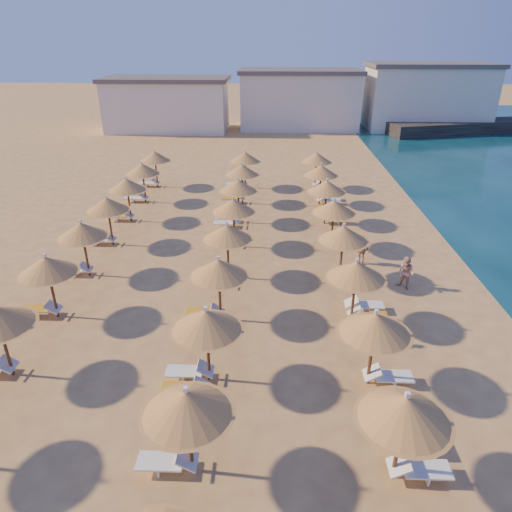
{
  "coord_description": "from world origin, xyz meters",
  "views": [
    {
      "loc": [
        -0.55,
        -16.26,
        11.09
      ],
      "look_at": [
        -1.26,
        4.0,
        1.3
      ],
      "focal_mm": 32.0,
      "sensor_mm": 36.0,
      "label": 1
    }
  ],
  "objects_px": {
    "jetty": "(499,126)",
    "parasol_row_west": "(223,250)",
    "beachgoer_a": "(360,326)",
    "beachgoer_b": "(406,273)",
    "parasol_row_east": "(349,251)",
    "beachgoer_c": "(361,250)"
  },
  "relations": [
    {
      "from": "beachgoer_a",
      "to": "beachgoer_b",
      "type": "xyz_separation_m",
      "value": [
        2.96,
        4.5,
        0.03
      ]
    },
    {
      "from": "parasol_row_west",
      "to": "beachgoer_a",
      "type": "relative_size",
      "value": 23.35
    },
    {
      "from": "jetty",
      "to": "parasol_row_west",
      "type": "xyz_separation_m",
      "value": [
        -31.22,
        -42.43,
        1.71
      ]
    },
    {
      "from": "parasol_row_east",
      "to": "jetty",
      "type": "bearing_deg",
      "value": 58.89
    },
    {
      "from": "jetty",
      "to": "beachgoer_a",
      "type": "relative_size",
      "value": 18.94
    },
    {
      "from": "parasol_row_east",
      "to": "beachgoer_a",
      "type": "xyz_separation_m",
      "value": [
        0.07,
        -3.37,
        -1.67
      ]
    },
    {
      "from": "parasol_row_west",
      "to": "parasol_row_east",
      "type": "bearing_deg",
      "value": 0.0
    },
    {
      "from": "parasol_row_west",
      "to": "beachgoer_a",
      "type": "height_order",
      "value": "parasol_row_west"
    },
    {
      "from": "beachgoer_b",
      "to": "parasol_row_east",
      "type": "bearing_deg",
      "value": -114.29
    },
    {
      "from": "beachgoer_a",
      "to": "beachgoer_b",
      "type": "bearing_deg",
      "value": 121.74
    },
    {
      "from": "jetty",
      "to": "parasol_row_east",
      "type": "distance_m",
      "value": 49.58
    },
    {
      "from": "jetty",
      "to": "beachgoer_c",
      "type": "distance_m",
      "value": 45.67
    },
    {
      "from": "parasol_row_west",
      "to": "beachgoer_b",
      "type": "height_order",
      "value": "parasol_row_west"
    },
    {
      "from": "beachgoer_c",
      "to": "beachgoer_a",
      "type": "relative_size",
      "value": 1.05
    },
    {
      "from": "parasol_row_east",
      "to": "beachgoer_a",
      "type": "relative_size",
      "value": 23.35
    },
    {
      "from": "jetty",
      "to": "beachgoer_b",
      "type": "bearing_deg",
      "value": -133.33
    },
    {
      "from": "parasol_row_east",
      "to": "beachgoer_b",
      "type": "xyz_separation_m",
      "value": [
        3.03,
        1.14,
        -1.63
      ]
    },
    {
      "from": "jetty",
      "to": "beachgoer_a",
      "type": "distance_m",
      "value": 52.43
    },
    {
      "from": "jetty",
      "to": "beachgoer_a",
      "type": "height_order",
      "value": "beachgoer_a"
    },
    {
      "from": "beachgoer_c",
      "to": "beachgoer_a",
      "type": "distance_m",
      "value": 7.21
    },
    {
      "from": "parasol_row_west",
      "to": "beachgoer_b",
      "type": "relative_size",
      "value": 22.39
    },
    {
      "from": "beachgoer_c",
      "to": "beachgoer_b",
      "type": "bearing_deg",
      "value": -14.29
    }
  ]
}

